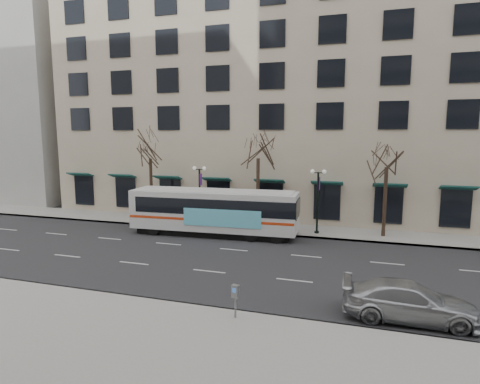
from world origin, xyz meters
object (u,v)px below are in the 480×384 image
at_px(tree_far_right, 387,154).
at_px(silver_car, 410,301).
at_px(lamp_post_left, 200,193).
at_px(city_bus, 215,211).
at_px(tree_far_mid, 258,147).
at_px(lamp_post_right, 318,198).
at_px(pay_station, 235,294).
at_px(tree_far_left, 150,148).

relative_size(tree_far_right, silver_car, 1.44).
xyz_separation_m(lamp_post_left, city_bus, (2.27, -2.40, -0.98)).
distance_m(tree_far_mid, silver_car, 18.72).
xyz_separation_m(lamp_post_right, city_bus, (-7.73, -2.40, -0.98)).
height_order(silver_car, pay_station, silver_car).
bearing_deg(city_bus, lamp_post_left, 130.35).
distance_m(tree_far_left, lamp_post_right, 15.48).
distance_m(tree_far_right, city_bus, 13.81).
bearing_deg(lamp_post_left, tree_far_left, 173.17).
bearing_deg(tree_far_right, tree_far_mid, 180.00).
xyz_separation_m(tree_far_left, lamp_post_left, (5.01, -0.60, -3.75)).
relative_size(tree_far_mid, lamp_post_right, 1.64).
bearing_deg(lamp_post_right, city_bus, -162.76).
bearing_deg(lamp_post_right, silver_car, -68.12).
bearing_deg(lamp_post_left, silver_car, -41.40).
relative_size(lamp_post_left, pay_station, 3.58).
distance_m(tree_far_left, lamp_post_left, 6.29).
relative_size(tree_far_left, pay_station, 5.73).
bearing_deg(silver_car, tree_far_right, 0.65).
bearing_deg(pay_station, city_bus, 127.05).
distance_m(tree_far_mid, lamp_post_right, 6.41).
bearing_deg(lamp_post_right, tree_far_mid, 173.17).
relative_size(tree_far_mid, tree_far_right, 1.06).
distance_m(lamp_post_right, silver_car, 14.86).
distance_m(tree_far_left, tree_far_mid, 10.00).
bearing_deg(silver_car, tree_far_left, 53.86).
bearing_deg(silver_car, tree_far_mid, 35.04).
xyz_separation_m(tree_far_right, pay_station, (-6.61, -16.60, -5.22)).
relative_size(tree_far_mid, silver_car, 1.53).
bearing_deg(city_bus, tree_far_mid, 44.71).
bearing_deg(tree_far_mid, tree_far_left, -180.00).
height_order(tree_far_mid, silver_car, tree_far_mid).
distance_m(silver_car, pay_station, 7.49).
distance_m(tree_far_right, pay_station, 18.62).
xyz_separation_m(tree_far_left, city_bus, (7.28, -3.00, -4.74)).
xyz_separation_m(city_bus, pay_station, (6.11, -13.60, -0.76)).
height_order(lamp_post_left, lamp_post_right, same).
distance_m(lamp_post_right, pay_station, 16.18).
height_order(tree_far_mid, pay_station, tree_far_mid).
height_order(lamp_post_left, silver_car, lamp_post_left).
xyz_separation_m(tree_far_left, silver_car, (20.49, -14.25, -5.89)).
height_order(lamp_post_right, silver_car, lamp_post_right).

